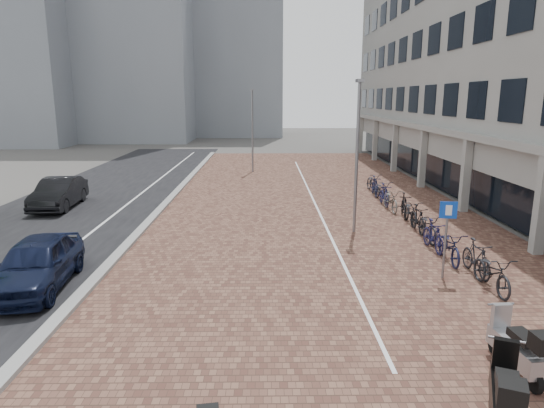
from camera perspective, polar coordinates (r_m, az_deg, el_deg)
The scene contains 16 objects.
ground at distance 12.14m, azimuth 0.42°, elevation -12.32°, with size 140.00×140.00×0.00m, color #474442.
plaza_brick at distance 23.67m, azimuth 4.63°, elevation 0.17°, with size 14.50×42.00×0.04m, color brown.
street_asphalt at distance 25.13m, azimuth -21.19°, elevation 0.07°, with size 8.00×50.00×0.03m, color black.
curb at distance 24.04m, azimuth -12.46°, elevation 0.26°, with size 0.35×42.00×0.14m, color gray.
lane_line at distance 24.51m, azimuth -16.81°, elevation 0.13°, with size 0.12×44.00×0.00m, color white.
parking_line at distance 23.68m, azimuth 5.12°, elevation 0.23°, with size 0.10×30.00×0.00m, color white.
office_building at distance 30.24m, azimuth 26.43°, elevation 17.75°, with size 8.40×40.00×15.00m.
bg_towers at distance 62.19m, azimuth -14.88°, elevation 20.50°, with size 33.00×23.00×32.00m.
car_navy at distance 14.53m, azimuth -26.45°, elevation -6.42°, with size 1.67×4.16×1.42m, color black.
car_dark at distance 24.56m, azimuth -24.25°, elevation 1.20°, with size 1.49×4.29×1.41m, color black.
scooter_front at distance 10.37m, azimuth 27.35°, elevation -14.84°, with size 0.54×1.72×1.18m, color #9E9EA2, non-canonical shape.
scooter_mid at distance 8.78m, azimuth 26.23°, elevation -19.69°, with size 0.57×1.82×1.25m, color black, non-canonical shape.
parking_sign at distance 14.28m, azimuth 20.25°, elevation -2.74°, with size 0.48×0.12×2.30m.
lamp_near at distance 18.20m, azimuth 10.15°, elevation 5.34°, with size 0.12×0.12×5.72m, color slate.
lamp_far at distance 33.00m, azimuth -2.37°, elevation 8.68°, with size 0.12×0.12×5.62m, color slate.
bike_row at distance 20.34m, azimuth 16.15°, elevation -0.91°, with size 1.11×15.81×1.05m.
Camera 1 is at (-0.25, -10.99, 5.14)m, focal length 31.33 mm.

